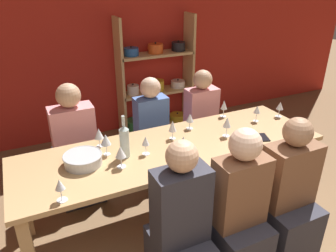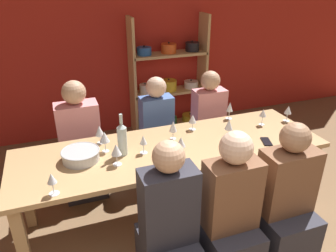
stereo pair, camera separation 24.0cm
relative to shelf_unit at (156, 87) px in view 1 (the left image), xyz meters
The scene contains 24 objects.
wall_back_red 1.07m from the shelf_unit, 165.17° to the left, with size 8.80×0.06×2.70m.
shelf_unit is the anchor object (origin of this frame).
dining_table 1.99m from the shelf_unit, 109.23° to the right, with size 2.65×0.83×0.75m.
mixing_bowl 2.32m from the shelf_unit, 127.50° to the right, with size 0.30×0.30×0.09m.
wine_bottle_green 2.17m from the shelf_unit, 120.05° to the right, with size 0.08×0.08×0.36m.
wine_glass_empty_a 1.55m from the shelf_unit, 86.49° to the right, with size 0.07×0.07×0.18m.
wine_glass_red_a 2.15m from the shelf_unit, 124.26° to the right, with size 0.08×0.08×0.18m.
wine_glass_empty_b 2.12m from the shelf_unit, 107.37° to the right, with size 0.08×0.08×0.15m.
wine_glass_red_b 1.86m from the shelf_unit, 108.83° to the right, with size 0.07×0.07×0.18m.
wine_glass_empty_c 2.03m from the shelf_unit, 127.18° to the right, with size 0.08×0.08×0.17m.
wine_glass_empty_d 1.69m from the shelf_unit, 102.36° to the right, with size 0.07×0.07×0.15m.
wine_glass_empty_e 2.32m from the shelf_unit, 120.02° to the right, with size 0.08×0.08×0.18m.
wine_glass_empty_f 1.93m from the shelf_unit, 94.01° to the right, with size 0.07×0.07×0.19m.
wine_glass_empty_g 1.81m from the shelf_unit, 79.69° to the right, with size 0.07×0.07×0.16m.
wine_glass_red_c 1.89m from the shelf_unit, 71.16° to the right, with size 0.07×0.07×0.16m.
wine_glass_red_d 2.76m from the shelf_unit, 126.33° to the right, with size 0.07×0.07×0.16m.
wine_glass_red_e 2.12m from the shelf_unit, 115.67° to the right, with size 0.06×0.06×0.16m.
cell_phone 2.09m from the shelf_unit, 85.82° to the right, with size 0.12×0.16×0.01m.
person_near_a 2.75m from the shelf_unit, 110.09° to the right, with size 0.37×0.46×1.20m.
person_far_a 1.30m from the shelf_unit, 115.72° to the right, with size 0.34×0.43×1.15m.
person_near_b 2.60m from the shelf_unit, 90.55° to the right, with size 0.41×0.51×1.18m.
person_far_b 1.18m from the shelf_unit, 87.32° to the right, with size 0.35×0.44×1.15m.
person_near_c 2.67m from the shelf_unit, 100.91° to the right, with size 0.37×0.47×1.21m.
person_far_c 1.80m from the shelf_unit, 139.59° to the right, with size 0.40×0.51×1.20m.
Camera 1 is at (-0.99, -0.44, 2.11)m, focal length 35.00 mm.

